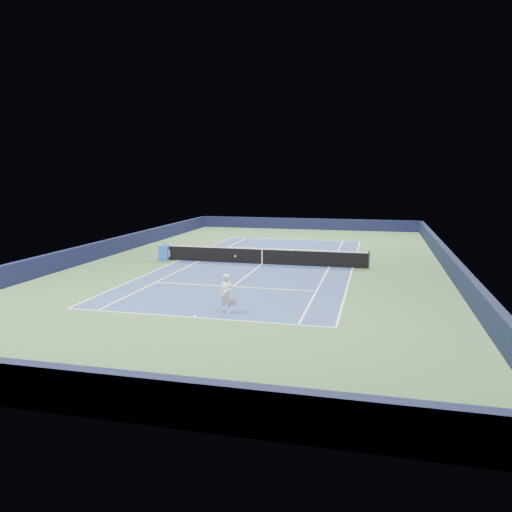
# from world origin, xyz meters

# --- Properties ---
(ground) EXTENTS (40.00, 40.00, 0.00)m
(ground) POSITION_xyz_m (0.00, 0.00, 0.00)
(ground) COLOR #2E4E2A
(ground) RESTS_ON ground
(wall_far) EXTENTS (22.00, 0.35, 1.10)m
(wall_far) POSITION_xyz_m (0.00, 19.82, 0.55)
(wall_far) COLOR black
(wall_far) RESTS_ON ground
(wall_near) EXTENTS (22.00, 0.35, 1.10)m
(wall_near) POSITION_xyz_m (0.00, -19.82, 0.55)
(wall_near) COLOR black
(wall_near) RESTS_ON ground
(wall_right) EXTENTS (0.35, 40.00, 1.10)m
(wall_right) POSITION_xyz_m (10.82, 0.00, 0.55)
(wall_right) COLOR black
(wall_right) RESTS_ON ground
(wall_left) EXTENTS (0.35, 40.00, 1.10)m
(wall_left) POSITION_xyz_m (-10.82, 0.00, 0.55)
(wall_left) COLOR black
(wall_left) RESTS_ON ground
(court_surface) EXTENTS (10.97, 23.77, 0.01)m
(court_surface) POSITION_xyz_m (0.00, 0.00, 0.00)
(court_surface) COLOR navy
(court_surface) RESTS_ON ground
(baseline_far) EXTENTS (10.97, 0.08, 0.00)m
(baseline_far) POSITION_xyz_m (0.00, 11.88, 0.01)
(baseline_far) COLOR white
(baseline_far) RESTS_ON ground
(baseline_near) EXTENTS (10.97, 0.08, 0.00)m
(baseline_near) POSITION_xyz_m (0.00, -11.88, 0.01)
(baseline_near) COLOR white
(baseline_near) RESTS_ON ground
(sideline_doubles_right) EXTENTS (0.08, 23.77, 0.00)m
(sideline_doubles_right) POSITION_xyz_m (5.49, 0.00, 0.01)
(sideline_doubles_right) COLOR white
(sideline_doubles_right) RESTS_ON ground
(sideline_doubles_left) EXTENTS (0.08, 23.77, 0.00)m
(sideline_doubles_left) POSITION_xyz_m (-5.49, 0.00, 0.01)
(sideline_doubles_left) COLOR white
(sideline_doubles_left) RESTS_ON ground
(sideline_singles_right) EXTENTS (0.08, 23.77, 0.00)m
(sideline_singles_right) POSITION_xyz_m (4.12, 0.00, 0.01)
(sideline_singles_right) COLOR white
(sideline_singles_right) RESTS_ON ground
(sideline_singles_left) EXTENTS (0.08, 23.77, 0.00)m
(sideline_singles_left) POSITION_xyz_m (-4.12, 0.00, 0.01)
(sideline_singles_left) COLOR white
(sideline_singles_left) RESTS_ON ground
(service_line_far) EXTENTS (8.23, 0.08, 0.00)m
(service_line_far) POSITION_xyz_m (0.00, 6.40, 0.01)
(service_line_far) COLOR white
(service_line_far) RESTS_ON ground
(service_line_near) EXTENTS (8.23, 0.08, 0.00)m
(service_line_near) POSITION_xyz_m (0.00, -6.40, 0.01)
(service_line_near) COLOR white
(service_line_near) RESTS_ON ground
(center_service_line) EXTENTS (0.08, 12.80, 0.00)m
(center_service_line) POSITION_xyz_m (0.00, 0.00, 0.01)
(center_service_line) COLOR white
(center_service_line) RESTS_ON ground
(center_mark_far) EXTENTS (0.08, 0.30, 0.00)m
(center_mark_far) POSITION_xyz_m (0.00, 11.73, 0.01)
(center_mark_far) COLOR white
(center_mark_far) RESTS_ON ground
(center_mark_near) EXTENTS (0.08, 0.30, 0.00)m
(center_mark_near) POSITION_xyz_m (0.00, -11.73, 0.01)
(center_mark_near) COLOR white
(center_mark_near) RESTS_ON ground
(tennis_net) EXTENTS (12.90, 0.10, 1.07)m
(tennis_net) POSITION_xyz_m (0.00, 0.00, 0.50)
(tennis_net) COLOR black
(tennis_net) RESTS_ON ground
(sponsor_cube) EXTENTS (0.66, 0.58, 0.99)m
(sponsor_cube) POSITION_xyz_m (-6.40, -0.18, 0.49)
(sponsor_cube) COLOR blue
(sponsor_cube) RESTS_ON ground
(tennis_player) EXTENTS (0.78, 1.28, 2.16)m
(tennis_player) POSITION_xyz_m (1.05, -10.92, 0.79)
(tennis_player) COLOR white
(tennis_player) RESTS_ON ground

